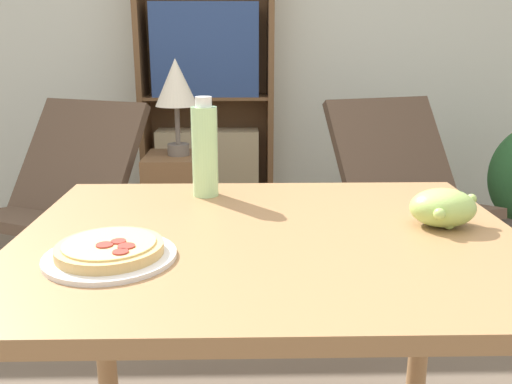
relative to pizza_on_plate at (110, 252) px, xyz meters
name	(u,v)px	position (x,y,z in m)	size (l,w,h in m)	color
wall_back	(232,21)	(0.18, 2.80, 0.51)	(8.00, 0.05, 2.60)	silver
dining_table	(269,281)	(0.31, 0.14, -0.13)	(1.09, 0.85, 0.78)	#A37549
pizza_on_plate	(110,252)	(0.00, 0.00, 0.00)	(0.25, 0.25, 0.04)	white
grape_bunch	(443,208)	(0.70, 0.18, 0.03)	(0.16, 0.13, 0.09)	#A8CC66
drink_bottle	(205,150)	(0.15, 0.44, 0.11)	(0.07, 0.07, 0.27)	#B7EAA3
lounge_chair_near	(62,227)	(-0.65, 1.59, -0.51)	(0.85, 0.95, 0.88)	slate
lounge_chair_far	(405,220)	(1.09, 1.66, -0.51)	(0.81, 0.92, 0.88)	slate
bookshelf	(207,108)	(0.01, 2.61, -0.05)	(0.86, 0.31, 1.64)	brown
side_table	(181,213)	(-0.08, 1.72, -0.48)	(0.34, 0.34, 0.62)	brown
table_lamp	(176,87)	(-0.08, 1.72, 0.17)	(0.21, 0.21, 0.48)	#665B51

